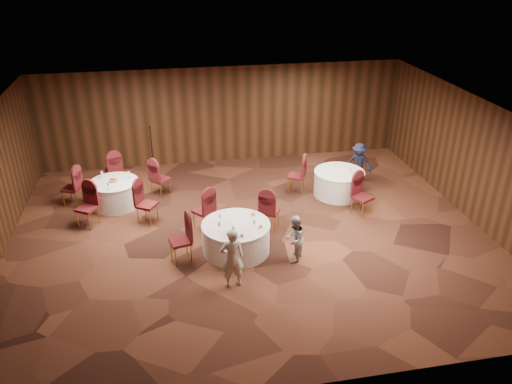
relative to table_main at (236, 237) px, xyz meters
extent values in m
plane|color=black|center=(0.45, 0.68, -0.38)|extent=(12.00, 12.00, 0.00)
plane|color=silver|center=(0.45, 0.68, 2.82)|extent=(12.00, 12.00, 0.00)
plane|color=black|center=(0.45, 5.68, 1.22)|extent=(12.00, 0.00, 12.00)
plane|color=black|center=(0.45, -4.32, 1.22)|extent=(12.00, 0.00, 12.00)
plane|color=black|center=(6.45, 0.68, 1.22)|extent=(0.00, 10.00, 10.00)
cylinder|color=silver|center=(0.00, 0.00, -0.02)|extent=(1.61, 1.61, 0.72)
cylinder|color=silver|center=(0.00, 0.00, 0.35)|extent=(1.64, 1.64, 0.03)
cylinder|color=silver|center=(-3.01, 2.96, -0.02)|extent=(1.33, 1.33, 0.72)
cylinder|color=silver|center=(-3.01, 2.96, 0.35)|extent=(1.36, 1.36, 0.03)
cylinder|color=silver|center=(3.42, 2.45, -0.02)|extent=(1.44, 1.44, 0.72)
cylinder|color=silver|center=(3.42, 2.45, 0.35)|extent=(1.47, 1.47, 0.03)
cylinder|color=silver|center=(0.40, -0.25, 0.37)|extent=(0.06, 0.06, 0.01)
cylinder|color=silver|center=(0.40, -0.25, 0.43)|extent=(0.01, 0.01, 0.11)
cone|color=silver|center=(0.40, -0.25, 0.53)|extent=(0.08, 0.08, 0.10)
cylinder|color=silver|center=(-0.35, 0.19, 0.37)|extent=(0.06, 0.06, 0.01)
cylinder|color=silver|center=(-0.35, 0.19, 0.43)|extent=(0.01, 0.01, 0.11)
cone|color=silver|center=(-0.35, 0.19, 0.53)|extent=(0.08, 0.08, 0.10)
cylinder|color=silver|center=(-0.12, -0.43, 0.37)|extent=(0.06, 0.06, 0.01)
cylinder|color=silver|center=(-0.12, -0.43, 0.43)|extent=(0.01, 0.01, 0.11)
cone|color=silver|center=(-0.12, -0.43, 0.53)|extent=(0.08, 0.08, 0.10)
cylinder|color=silver|center=(-0.41, -0.20, 0.37)|extent=(0.06, 0.06, 0.01)
cylinder|color=silver|center=(-0.41, -0.20, 0.43)|extent=(0.01, 0.01, 0.11)
cone|color=silver|center=(-0.41, -0.20, 0.53)|extent=(0.08, 0.08, 0.10)
cylinder|color=white|center=(0.05, -0.59, 0.37)|extent=(0.15, 0.15, 0.01)
sphere|color=#9E6B33|center=(0.05, -0.59, 0.41)|extent=(0.08, 0.08, 0.08)
cylinder|color=white|center=(0.55, -0.27, 0.37)|extent=(0.15, 0.15, 0.01)
sphere|color=#9E6B33|center=(0.55, -0.27, 0.41)|extent=(0.08, 0.08, 0.08)
cylinder|color=white|center=(0.49, 0.34, 0.37)|extent=(0.15, 0.15, 0.01)
sphere|color=#9E6B33|center=(0.49, 0.34, 0.41)|extent=(0.08, 0.08, 0.08)
cylinder|color=silver|center=(-2.57, 3.08, 0.37)|extent=(0.06, 0.06, 0.01)
cylinder|color=silver|center=(-2.57, 3.08, 0.43)|extent=(0.01, 0.01, 0.11)
cone|color=silver|center=(-2.57, 3.08, 0.53)|extent=(0.08, 0.08, 0.10)
cylinder|color=silver|center=(-3.32, 3.23, 0.37)|extent=(0.06, 0.06, 0.01)
cylinder|color=silver|center=(-3.32, 3.23, 0.43)|extent=(0.01, 0.01, 0.11)
cone|color=silver|center=(-3.32, 3.23, 0.53)|extent=(0.08, 0.08, 0.10)
cylinder|color=silver|center=(-3.09, 2.47, 0.37)|extent=(0.06, 0.06, 0.01)
cylinder|color=silver|center=(-3.09, 2.47, 0.43)|extent=(0.01, 0.01, 0.11)
cone|color=silver|center=(-3.09, 2.47, 0.53)|extent=(0.08, 0.08, 0.10)
cylinder|color=#91623A|center=(-3.01, 2.96, 0.39)|extent=(0.22, 0.22, 0.06)
sphere|color=#9E6B33|center=(-3.04, 2.98, 0.45)|extent=(0.07, 0.07, 0.07)
sphere|color=#9E6B33|center=(-2.97, 2.94, 0.45)|extent=(0.07, 0.07, 0.07)
cylinder|color=silver|center=(3.64, 2.20, 0.37)|extent=(0.06, 0.06, 0.01)
cylinder|color=silver|center=(3.64, 2.20, 0.43)|extent=(0.01, 0.01, 0.11)
cone|color=silver|center=(3.64, 2.20, 0.53)|extent=(0.08, 0.08, 0.10)
cylinder|color=black|center=(-1.93, 4.80, -0.37)|extent=(0.24, 0.24, 0.02)
cylinder|color=black|center=(-1.93, 4.80, 0.45)|extent=(0.02, 0.02, 1.61)
cylinder|color=black|center=(-1.93, 4.85, 1.23)|extent=(0.04, 0.12, 0.04)
imported|color=silver|center=(-0.28, -1.33, 0.33)|extent=(0.55, 0.40, 1.41)
imported|color=#A9A9AD|center=(1.26, -0.66, 0.21)|extent=(0.66, 0.71, 1.17)
imported|color=black|center=(4.30, 3.18, 0.26)|extent=(0.94, 0.86, 1.27)
camera|label=1|loc=(-1.41, -10.12, 6.33)|focal=35.00mm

